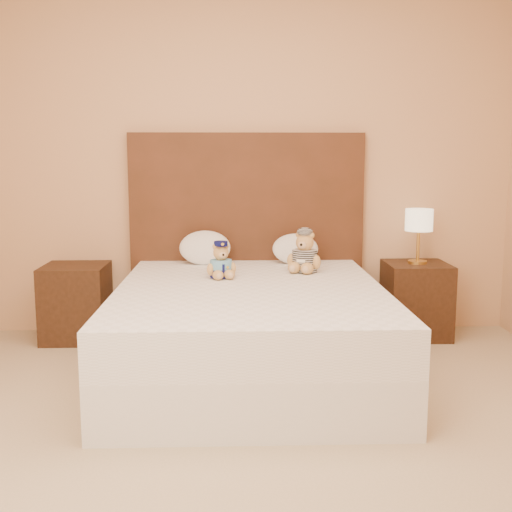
{
  "coord_description": "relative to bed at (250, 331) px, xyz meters",
  "views": [
    {
      "loc": [
        -0.09,
        -2.6,
        1.34
      ],
      "look_at": [
        0.04,
        1.45,
        0.7
      ],
      "focal_mm": 45.0,
      "sensor_mm": 36.0,
      "label": 1
    }
  ],
  "objects": [
    {
      "name": "teddy_prisoner",
      "position": [
        0.38,
        0.48,
        0.41
      ],
      "size": [
        0.33,
        0.32,
        0.28
      ],
      "primitive_type": null,
      "rotation": [
        0.0,
        0.0,
        -0.43
      ],
      "color": "#BA7D48",
      "rests_on": "bed"
    },
    {
      "name": "room_walls",
      "position": [
        0.0,
        -0.74,
        1.53
      ],
      "size": [
        4.04,
        4.52,
        2.72
      ],
      "color": "tan",
      "rests_on": "ground"
    },
    {
      "name": "nightstand_left",
      "position": [
        -1.25,
        0.8,
        -0.0
      ],
      "size": [
        0.45,
        0.45,
        0.55
      ],
      "primitive_type": "cube",
      "color": "#3C2113",
      "rests_on": "ground"
    },
    {
      "name": "pillow_right",
      "position": [
        0.35,
        0.83,
        0.39
      ],
      "size": [
        0.33,
        0.22,
        0.24
      ],
      "primitive_type": "ellipsoid",
      "color": "white",
      "rests_on": "bed"
    },
    {
      "name": "nightstand_right",
      "position": [
        1.25,
        0.8,
        -0.0
      ],
      "size": [
        0.45,
        0.45,
        0.55
      ],
      "primitive_type": "cube",
      "color": "#3C2113",
      "rests_on": "ground"
    },
    {
      "name": "ground",
      "position": [
        0.0,
        -1.2,
        -0.28
      ],
      "size": [
        4.0,
        4.5,
        0.0
      ],
      "primitive_type": "cube",
      "color": "tan",
      "rests_on": "ground"
    },
    {
      "name": "teddy_police",
      "position": [
        -0.18,
        0.28,
        0.39
      ],
      "size": [
        0.25,
        0.24,
        0.24
      ],
      "primitive_type": null,
      "rotation": [
        0.0,
        0.0,
        0.28
      ],
      "color": "#BA7D48",
      "rests_on": "bed"
    },
    {
      "name": "lamp",
      "position": [
        1.25,
        0.8,
        0.57
      ],
      "size": [
        0.2,
        0.2,
        0.4
      ],
      "color": "gold",
      "rests_on": "nightstand_right"
    },
    {
      "name": "pillow_left",
      "position": [
        -0.31,
        0.83,
        0.41
      ],
      "size": [
        0.37,
        0.24,
        0.26
      ],
      "primitive_type": "ellipsoid",
      "color": "white",
      "rests_on": "bed"
    },
    {
      "name": "headboard",
      "position": [
        0.0,
        1.01,
        0.47
      ],
      "size": [
        1.75,
        0.08,
        1.5
      ],
      "primitive_type": "cube",
      "color": "#512A18",
      "rests_on": "ground"
    },
    {
      "name": "bed",
      "position": [
        0.0,
        0.0,
        0.0
      ],
      "size": [
        1.6,
        2.0,
        0.55
      ],
      "color": "white",
      "rests_on": "ground"
    }
  ]
}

